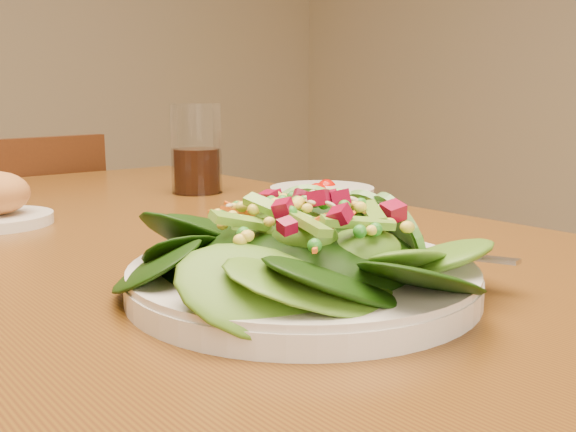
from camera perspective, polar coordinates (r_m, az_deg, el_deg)
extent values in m
cube|color=#5F3B11|center=(0.78, -14.09, -3.64)|extent=(0.90, 1.40, 0.04)
cylinder|color=#3D1D0B|center=(1.61, -10.88, -10.03)|extent=(0.07, 0.07, 0.71)
cube|color=#3D1D0B|center=(1.73, -23.98, -8.00)|extent=(0.44, 0.44, 0.04)
cylinder|color=#3D1D0B|center=(2.01, -21.32, -11.48)|extent=(0.04, 0.04, 0.37)
cylinder|color=#3D1D0B|center=(1.75, -16.01, -14.58)|extent=(0.04, 0.04, 0.37)
cube|color=#3D1D0B|center=(1.52, -21.63, -1.47)|extent=(0.36, 0.09, 0.42)
cylinder|color=silver|center=(0.56, 1.31, -5.85)|extent=(0.30, 0.30, 0.02)
ellipsoid|color=black|center=(0.55, 1.32, -2.62)|extent=(0.21, 0.21, 0.05)
cube|color=silver|center=(0.63, 12.06, -2.98)|extent=(0.05, 0.18, 0.01)
cylinder|color=silver|center=(0.92, 3.02, 1.36)|extent=(0.15, 0.15, 0.04)
sphere|color=#B40900|center=(0.94, 3.45, 2.32)|extent=(0.03, 0.03, 0.03)
sphere|color=#B40900|center=(0.90, 2.60, 1.95)|extent=(0.03, 0.03, 0.03)
cylinder|color=silver|center=(1.14, -8.16, 5.95)|extent=(0.09, 0.09, 0.16)
cylinder|color=black|center=(1.14, -8.10, 4.00)|extent=(0.08, 0.08, 0.08)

